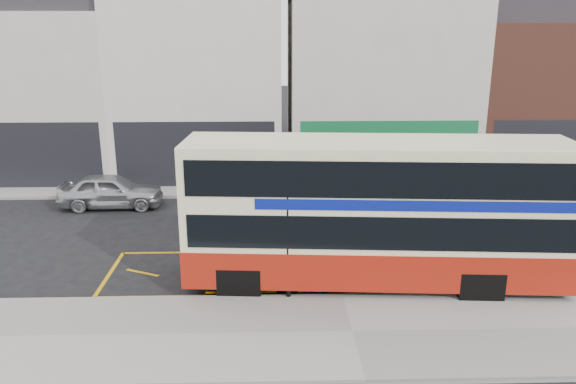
{
  "coord_description": "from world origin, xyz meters",
  "views": [
    {
      "loc": [
        -1.94,
        -14.53,
        7.32
      ],
      "look_at": [
        -1.46,
        2.0,
        2.46
      ],
      "focal_mm": 35.0,
      "sensor_mm": 36.0,
      "label": 1
    }
  ],
  "objects_px": {
    "double_decker_bus": "(377,211)",
    "car_white": "(558,184)",
    "car_grey": "(331,186)",
    "street_tree_right": "(415,119)",
    "car_silver": "(111,191)",
    "street_tree_left": "(12,104)",
    "bus_stop_post": "(291,231)"
  },
  "relations": [
    {
      "from": "double_decker_bus",
      "to": "car_white",
      "type": "xyz_separation_m",
      "value": [
        9.74,
        8.54,
        -1.65
      ]
    },
    {
      "from": "car_white",
      "to": "double_decker_bus",
      "type": "bearing_deg",
      "value": 141.41
    },
    {
      "from": "car_grey",
      "to": "street_tree_right",
      "type": "distance_m",
      "value": 5.86
    },
    {
      "from": "car_silver",
      "to": "street_tree_left",
      "type": "xyz_separation_m",
      "value": [
        -5.31,
        3.76,
        3.19
      ]
    },
    {
      "from": "street_tree_left",
      "to": "car_grey",
      "type": "bearing_deg",
      "value": -11.75
    },
    {
      "from": "street_tree_left",
      "to": "double_decker_bus",
      "type": "bearing_deg",
      "value": -37.29
    },
    {
      "from": "bus_stop_post",
      "to": "car_silver",
      "type": "height_order",
      "value": "bus_stop_post"
    },
    {
      "from": "street_tree_right",
      "to": "car_grey",
      "type": "bearing_deg",
      "value": -143.76
    },
    {
      "from": "car_silver",
      "to": "street_tree_right",
      "type": "relative_size",
      "value": 0.95
    },
    {
      "from": "car_silver",
      "to": "double_decker_bus",
      "type": "bearing_deg",
      "value": -129.72
    },
    {
      "from": "car_white",
      "to": "street_tree_right",
      "type": "relative_size",
      "value": 0.96
    },
    {
      "from": "street_tree_left",
      "to": "bus_stop_post",
      "type": "bearing_deg",
      "value": -44.72
    },
    {
      "from": "bus_stop_post",
      "to": "car_white",
      "type": "xyz_separation_m",
      "value": [
        12.23,
        9.52,
        -1.45
      ]
    },
    {
      "from": "bus_stop_post",
      "to": "street_tree_left",
      "type": "relative_size",
      "value": 0.56
    },
    {
      "from": "car_silver",
      "to": "car_grey",
      "type": "height_order",
      "value": "car_silver"
    },
    {
      "from": "bus_stop_post",
      "to": "street_tree_left",
      "type": "xyz_separation_m",
      "value": [
        -12.59,
        12.46,
        1.84
      ]
    },
    {
      "from": "double_decker_bus",
      "to": "car_white",
      "type": "bearing_deg",
      "value": 45.19
    },
    {
      "from": "car_white",
      "to": "street_tree_left",
      "type": "height_order",
      "value": "street_tree_left"
    },
    {
      "from": "bus_stop_post",
      "to": "car_grey",
      "type": "xyz_separation_m",
      "value": [
        2.08,
        9.41,
        -1.42
      ]
    },
    {
      "from": "double_decker_bus",
      "to": "street_tree_right",
      "type": "distance_m",
      "value": 12.26
    },
    {
      "from": "double_decker_bus",
      "to": "car_silver",
      "type": "bearing_deg",
      "value": 145.63
    },
    {
      "from": "bus_stop_post",
      "to": "car_white",
      "type": "bearing_deg",
      "value": 29.99
    },
    {
      "from": "bus_stop_post",
      "to": "street_tree_left",
      "type": "bearing_deg",
      "value": 127.38
    },
    {
      "from": "car_silver",
      "to": "street_tree_right",
      "type": "bearing_deg",
      "value": -75.6
    },
    {
      "from": "car_silver",
      "to": "car_grey",
      "type": "relative_size",
      "value": 1.06
    },
    {
      "from": "car_grey",
      "to": "car_white",
      "type": "bearing_deg",
      "value": -76.1
    },
    {
      "from": "car_grey",
      "to": "street_tree_right",
      "type": "xyz_separation_m",
      "value": [
        4.31,
        3.16,
        2.4
      ]
    },
    {
      "from": "car_grey",
      "to": "bus_stop_post",
      "type": "bearing_deg",
      "value": -179.18
    },
    {
      "from": "street_tree_left",
      "to": "car_silver",
      "type": "bearing_deg",
      "value": -35.32
    },
    {
      "from": "bus_stop_post",
      "to": "car_grey",
      "type": "bearing_deg",
      "value": 69.63
    },
    {
      "from": "bus_stop_post",
      "to": "car_silver",
      "type": "distance_m",
      "value": 11.43
    },
    {
      "from": "car_white",
      "to": "car_grey",
      "type": "bearing_deg",
      "value": 100.78
    }
  ]
}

